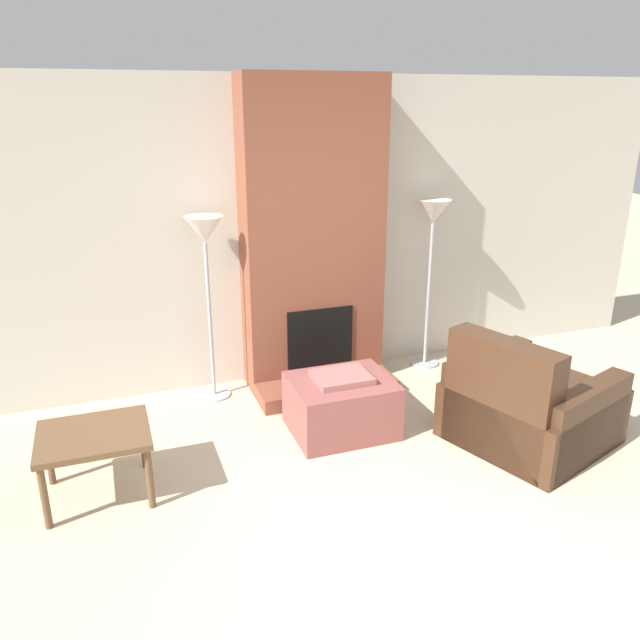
{
  "coord_description": "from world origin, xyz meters",
  "views": [
    {
      "loc": [
        -1.69,
        -2.41,
        2.4
      ],
      "look_at": [
        0.0,
        2.29,
        0.62
      ],
      "focal_mm": 35.0,
      "sensor_mm": 36.0,
      "label": 1
    }
  ],
  "objects_px": {
    "ottoman": "(341,405)",
    "floor_lamp_right": "(433,226)",
    "side_table": "(94,441)",
    "floor_lamp_left": "(205,245)",
    "armchair": "(525,408)"
  },
  "relations": [
    {
      "from": "floor_lamp_left",
      "to": "floor_lamp_right",
      "type": "height_order",
      "value": "floor_lamp_right"
    },
    {
      "from": "floor_lamp_left",
      "to": "side_table",
      "type": "bearing_deg",
      "value": -129.25
    },
    {
      "from": "floor_lamp_right",
      "to": "armchair",
      "type": "bearing_deg",
      "value": -90.88
    },
    {
      "from": "side_table",
      "to": "floor_lamp_right",
      "type": "xyz_separation_m",
      "value": [
        2.98,
        1.16,
        0.94
      ]
    },
    {
      "from": "side_table",
      "to": "floor_lamp_right",
      "type": "relative_size",
      "value": 0.43
    },
    {
      "from": "armchair",
      "to": "floor_lamp_left",
      "type": "bearing_deg",
      "value": 33.35
    },
    {
      "from": "armchair",
      "to": "side_table",
      "type": "bearing_deg",
      "value": 63.68
    },
    {
      "from": "armchair",
      "to": "side_table",
      "type": "height_order",
      "value": "armchair"
    },
    {
      "from": "ottoman",
      "to": "side_table",
      "type": "bearing_deg",
      "value": -171.97
    },
    {
      "from": "ottoman",
      "to": "side_table",
      "type": "xyz_separation_m",
      "value": [
        -1.75,
        -0.25,
        0.18
      ]
    },
    {
      "from": "side_table",
      "to": "floor_lamp_left",
      "type": "xyz_separation_m",
      "value": [
        0.95,
        1.16,
        0.92
      ]
    },
    {
      "from": "floor_lamp_left",
      "to": "floor_lamp_right",
      "type": "bearing_deg",
      "value": 0.0
    },
    {
      "from": "ottoman",
      "to": "floor_lamp_right",
      "type": "bearing_deg",
      "value": 36.85
    },
    {
      "from": "ottoman",
      "to": "side_table",
      "type": "height_order",
      "value": "ottoman"
    },
    {
      "from": "armchair",
      "to": "floor_lamp_right",
      "type": "xyz_separation_m",
      "value": [
        0.02,
        1.53,
        1.06
      ]
    }
  ]
}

